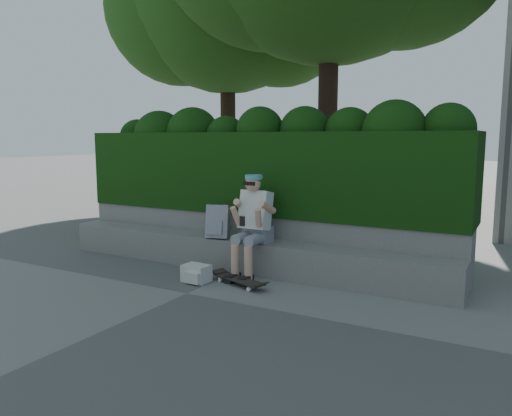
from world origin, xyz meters
The scene contains 8 objects.
ground centered at (0.00, 0.00, 0.00)m, with size 80.00×80.00×0.00m, color slate.
bench_ledge centered at (0.00, 1.25, 0.23)m, with size 6.00×0.45×0.45m, color gray.
planter_wall centered at (0.00, 1.73, 0.38)m, with size 6.00×0.50×0.75m, color gray.
hedge centered at (0.00, 1.95, 1.35)m, with size 6.00×1.00×1.20m, color black.
person centered at (0.32, 1.07, 0.75)m, with size 0.40×0.76×1.38m.
skateboard centered at (0.37, 0.60, 0.07)m, with size 0.82×0.44×0.08m.
backpack_plaid centered at (-0.30, 1.15, 0.69)m, with size 0.32×0.17×0.47m, color #ACADB1.
backpack_ground centered at (-0.20, 0.47, 0.11)m, with size 0.35×0.24×0.22m, color silver.
Camera 1 is at (3.57, -4.68, 1.87)m, focal length 35.00 mm.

